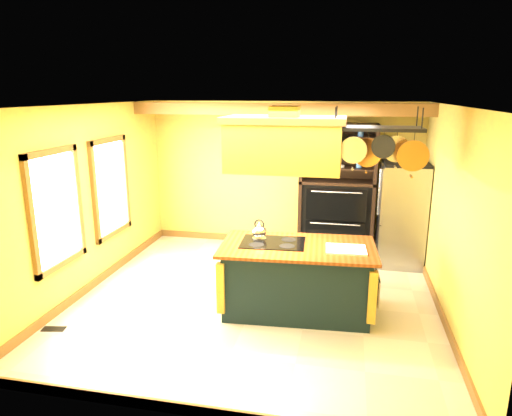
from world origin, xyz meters
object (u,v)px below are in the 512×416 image
(pot_rack, at_px, (377,139))
(refrigerator, at_px, (401,216))
(range_hood, at_px, (284,143))
(kitchen_island, at_px, (297,277))
(hutch, at_px, (336,204))

(pot_rack, xyz_separation_m, refrigerator, (0.59, 2.12, -1.49))
(range_hood, relative_size, pot_rack, 1.28)
(kitchen_island, height_order, pot_rack, pot_rack)
(kitchen_island, distance_m, refrigerator, 2.62)
(range_hood, xyz_separation_m, hutch, (0.62, 2.46, -1.36))
(kitchen_island, xyz_separation_m, refrigerator, (1.51, 2.12, 0.36))
(pot_rack, bearing_deg, hutch, 101.44)
(kitchen_island, bearing_deg, hutch, 76.99)
(refrigerator, bearing_deg, hutch, 162.39)
(pot_rack, distance_m, refrigerator, 2.65)
(range_hood, bearing_deg, kitchen_island, 0.17)
(kitchen_island, height_order, refrigerator, refrigerator)
(kitchen_island, relative_size, pot_rack, 1.77)
(refrigerator, distance_m, hutch, 1.15)
(refrigerator, xyz_separation_m, hutch, (-1.09, 0.35, 0.07))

